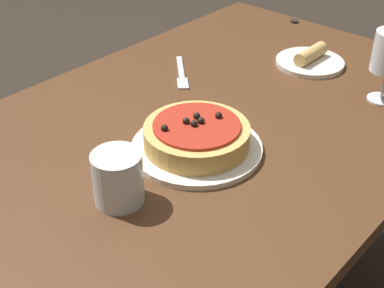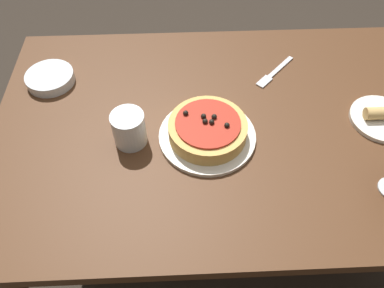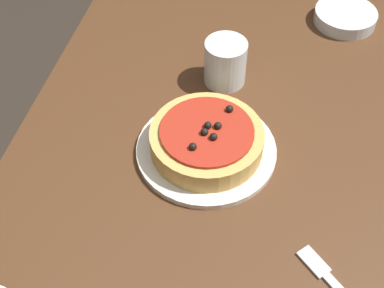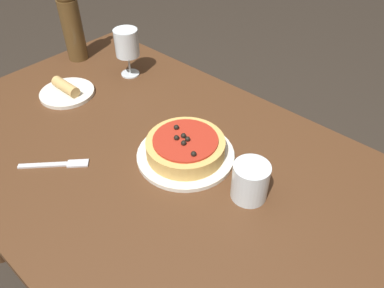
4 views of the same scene
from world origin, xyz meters
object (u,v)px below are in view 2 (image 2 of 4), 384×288
object	(u,v)px
dining_table	(232,142)
water_cup	(129,129)
side_plate	(383,117)
side_bowl	(50,78)
pizza	(208,129)
fork	(273,73)
dinner_plate	(207,136)

from	to	relation	value
dining_table	water_cup	xyz separation A→B (m)	(-0.28, -0.05, 0.14)
side_plate	side_bowl	bearing A→B (deg)	168.15
pizza	side_plate	world-z (taller)	pizza
fork	water_cup	bearing A→B (deg)	-16.18
dining_table	dinner_plate	bearing A→B (deg)	-146.64
side_bowl	dinner_plate	bearing A→B (deg)	-27.52
side_bowl	water_cup	bearing A→B (deg)	-43.17
dinner_plate	side_plate	world-z (taller)	side_plate
pizza	fork	xyz separation A→B (m)	(0.22, 0.24, -0.03)
dining_table	fork	bearing A→B (deg)	53.59
dining_table	water_cup	distance (m)	0.32
fork	side_plate	world-z (taller)	side_plate
dinner_plate	water_cup	size ratio (longest dim) A/B	2.72
pizza	water_cup	xyz separation A→B (m)	(-0.20, -0.00, 0.01)
pizza	side_bowl	world-z (taller)	pizza
pizza	water_cup	world-z (taller)	water_cup
dining_table	fork	xyz separation A→B (m)	(0.14, 0.19, 0.09)
dinner_plate	pizza	bearing A→B (deg)	90.89
side_plate	water_cup	bearing A→B (deg)	-176.56
dinner_plate	fork	size ratio (longest dim) A/B	1.80
water_cup	side_plate	world-z (taller)	water_cup
fork	dining_table	bearing A→B (deg)	7.32
fork	side_plate	bearing A→B (deg)	96.04
fork	pizza	bearing A→B (deg)	1.48
pizza	side_plate	bearing A→B (deg)	4.72
dining_table	side_bowl	distance (m)	0.58
side_bowl	fork	bearing A→B (deg)	0.52
pizza	side_bowl	xyz separation A→B (m)	(-0.46, 0.24, -0.02)
dinner_plate	pizza	size ratio (longest dim) A/B	1.25
pizza	fork	world-z (taller)	pizza
dining_table	side_plate	bearing A→B (deg)	-1.87
water_cup	pizza	bearing A→B (deg)	0.37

